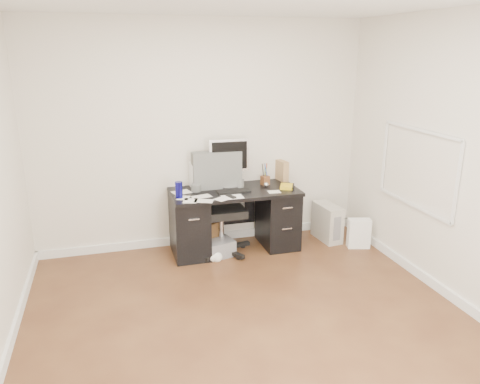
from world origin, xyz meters
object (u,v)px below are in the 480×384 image
object	(u,v)px
desk	(235,218)
keyboard	(234,191)
lcd_monitor	(229,163)
wicker_basket	(203,235)
office_chair	(221,205)
pc_tower	(327,222)

from	to	relation	value
desk	keyboard	bearing A→B (deg)	-110.52
lcd_monitor	desk	bearing A→B (deg)	-73.60
lcd_monitor	wicker_basket	bearing A→B (deg)	-173.92
desk	keyboard	world-z (taller)	keyboard
office_chair	pc_tower	bearing A→B (deg)	0.02
keyboard	pc_tower	distance (m)	1.36
office_chair	pc_tower	world-z (taller)	office_chair
keyboard	pc_tower	size ratio (longest dim) A/B	0.83
wicker_basket	keyboard	bearing A→B (deg)	-30.91
pc_tower	wicker_basket	bearing A→B (deg)	169.50
keyboard	desk	bearing A→B (deg)	69.01
lcd_monitor	keyboard	world-z (taller)	lcd_monitor
keyboard	wicker_basket	xyz separation A→B (m)	(-0.34, 0.20, -0.58)
lcd_monitor	pc_tower	xyz separation A→B (m)	(1.24, -0.16, -0.82)
keyboard	office_chair	xyz separation A→B (m)	(-0.14, 0.05, -0.17)
keyboard	office_chair	world-z (taller)	office_chair
lcd_monitor	pc_tower	distance (m)	1.50
lcd_monitor	office_chair	xyz separation A→B (m)	(-0.15, -0.17, -0.45)
office_chair	wicker_basket	xyz separation A→B (m)	(-0.19, 0.16, -0.41)
pc_tower	wicker_basket	size ratio (longest dim) A/B	1.27
desk	pc_tower	size ratio (longest dim) A/B	3.26
lcd_monitor	keyboard	xyz separation A→B (m)	(-0.00, -0.21, -0.29)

